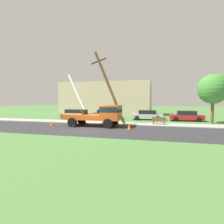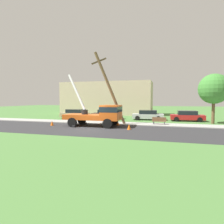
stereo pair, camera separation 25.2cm
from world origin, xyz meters
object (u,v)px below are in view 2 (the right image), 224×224
Objects in this scene: parked_sedan_red at (187,116)px; traffic_cone_ahead at (129,127)px; traffic_cone_behind at (52,123)px; traffic_cone_curbside at (118,123)px; utility_truck at (100,114)px; leaning_utility_pole at (110,88)px; parked_sedan_silver at (148,115)px; parked_sedan_tan at (75,114)px; roadside_tree_near at (214,89)px; park_bench at (159,121)px; parked_sedan_black at (107,114)px.

traffic_cone_ahead is at bearing -123.77° from parked_sedan_red.
traffic_cone_behind and traffic_cone_curbside have the same top height.
utility_truck is at bearing -140.02° from traffic_cone_curbside.
leaning_utility_pole is 8.43m from parked_sedan_silver.
leaning_utility_pole is 1.85× the size of parked_sedan_tan.
parked_sedan_silver is (11.33, 0.65, 0.00)m from parked_sedan_tan.
leaning_utility_pole is at bearing -120.15° from parked_sedan_silver.
roadside_tree_near is at bearing 22.35° from traffic_cone_curbside.
leaning_utility_pole is at bearing -38.37° from parked_sedan_tan.
parked_sedan_red is at bearing 1.66° from parked_sedan_tan.
roadside_tree_near reaches higher than utility_truck.
roadside_tree_near is at bearing 20.44° from traffic_cone_behind.
parked_sedan_silver is (9.93, 9.06, 0.43)m from traffic_cone_behind.
traffic_cone_behind is 0.13× the size of parked_sedan_red.
leaning_utility_pole is 5.28× the size of park_bench.
leaning_utility_pole is 15.08× the size of traffic_cone_behind.
roadside_tree_near reaches higher than parked_sedan_black.
traffic_cone_curbside is 0.35× the size of park_bench.
parked_sedan_black is at bearing 171.22° from roadside_tree_near.
utility_truck reaches higher than parked_sedan_tan.
parked_sedan_silver reaches higher than park_bench.
parked_sedan_black reaches higher than traffic_cone_ahead.
utility_truck is 5.63m from traffic_cone_behind.
utility_truck is 6.95m from park_bench.
park_bench is at bearing -124.67° from parked_sedan_red.
utility_truck is at bearing 8.64° from traffic_cone_behind.
parked_sedan_tan is at bearing 99.47° from traffic_cone_behind.
traffic_cone_curbside is 0.13× the size of parked_sedan_black.
parked_sedan_black is 2.79× the size of park_bench.
utility_truck reaches higher than parked_sedan_red.
traffic_cone_behind is (-6.10, -2.47, -4.03)m from leaning_utility_pole.
leaning_utility_pole is at bearing -69.85° from parked_sedan_black.
parked_sedan_tan is at bearing -178.34° from parked_sedan_red.
parked_sedan_red is (16.64, 0.48, 0.00)m from parked_sedan_tan.
roadside_tree_near is at bearing -39.15° from parked_sedan_red.
traffic_cone_behind is at bearing -149.72° from parked_sedan_red.
traffic_cone_behind is 0.13× the size of parked_sedan_black.
parked_sedan_black is 0.98× the size of parked_sedan_silver.
traffic_cone_curbside is 10.49m from parked_sedan_red.
parked_sedan_silver reaches higher than traffic_cone_behind.
traffic_cone_behind is at bearing -80.53° from parked_sedan_tan.
roadside_tree_near is at bearing 38.64° from traffic_cone_ahead.
leaning_utility_pole is 1.89× the size of parked_sedan_red.
parked_sedan_tan is 19.74m from roadside_tree_near.
roadside_tree_near is at bearing 25.12° from utility_truck.
traffic_cone_curbside is 0.12× the size of parked_sedan_tan.
traffic_cone_behind is 19.55m from roadside_tree_near.
parked_sedan_red is (9.14, 6.42, -3.60)m from leaning_utility_pole.
traffic_cone_ahead is at bearing -40.73° from parked_sedan_tan.
leaning_utility_pole is at bearing 22.08° from traffic_cone_behind.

